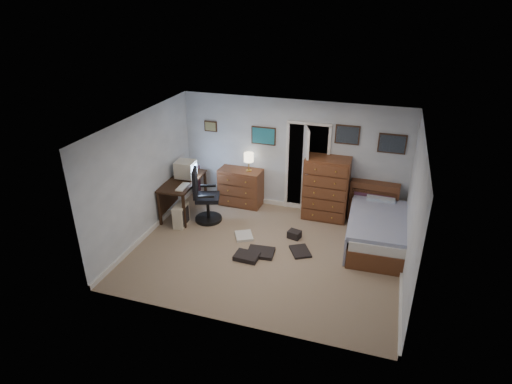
% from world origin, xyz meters
% --- Properties ---
extents(floor, '(5.00, 4.00, 0.02)m').
position_xyz_m(floor, '(0.00, 0.00, -0.01)').
color(floor, '#9E846D').
rests_on(floor, ground).
extents(computer_desk, '(0.73, 1.42, 0.79)m').
position_xyz_m(computer_desk, '(-2.29, 0.99, 0.61)').
color(computer_desk, black).
rests_on(computer_desk, floor).
extents(crt_monitor, '(0.43, 0.41, 0.38)m').
position_xyz_m(crt_monitor, '(-2.18, 1.15, 0.99)').
color(crt_monitor, beige).
rests_on(crt_monitor, computer_desk).
extents(keyboard, '(0.19, 0.43, 0.03)m').
position_xyz_m(keyboard, '(-2.02, 0.65, 0.81)').
color(keyboard, beige).
rests_on(keyboard, computer_desk).
extents(pc_tower, '(0.25, 0.46, 0.48)m').
position_xyz_m(pc_tower, '(-2.00, 0.45, 0.24)').
color(pc_tower, beige).
rests_on(pc_tower, floor).
extents(office_chair, '(0.73, 0.73, 1.19)m').
position_xyz_m(office_chair, '(-1.61, 0.81, 0.46)').
color(office_chair, black).
rests_on(office_chair, floor).
extents(media_stack, '(0.15, 0.15, 0.75)m').
position_xyz_m(media_stack, '(-2.32, 1.95, 0.37)').
color(media_stack, maroon).
rests_on(media_stack, floor).
extents(low_dresser, '(0.99, 0.53, 0.86)m').
position_xyz_m(low_dresser, '(-1.13, 1.77, 0.43)').
color(low_dresser, brown).
rests_on(low_dresser, floor).
extents(table_lamp, '(0.23, 0.23, 0.42)m').
position_xyz_m(table_lamp, '(-0.93, 1.78, 1.17)').
color(table_lamp, gold).
rests_on(table_lamp, low_dresser).
extents(doorway, '(0.96, 1.12, 2.05)m').
position_xyz_m(doorway, '(0.35, 2.27, 1.00)').
color(doorway, black).
rests_on(doorway, floor).
extents(tall_dresser, '(0.95, 0.56, 1.39)m').
position_xyz_m(tall_dresser, '(0.83, 1.75, 0.69)').
color(tall_dresser, brown).
rests_on(tall_dresser, floor).
extents(headboard_bookcase, '(1.02, 0.30, 0.91)m').
position_xyz_m(headboard_bookcase, '(1.83, 1.86, 0.48)').
color(headboard_bookcase, brown).
rests_on(headboard_bookcase, floor).
extents(bed, '(1.18, 2.11, 0.68)m').
position_xyz_m(bed, '(1.98, 0.98, 0.32)').
color(bed, brown).
rests_on(bed, floor).
extents(wall_posters, '(4.38, 0.04, 0.60)m').
position_xyz_m(wall_posters, '(0.57, 1.98, 1.75)').
color(wall_posters, '#331E11').
rests_on(wall_posters, floor).
extents(floor_clutter, '(1.70, 1.29, 0.16)m').
position_xyz_m(floor_clutter, '(-0.03, 0.09, 0.04)').
color(floor_clutter, black).
rests_on(floor_clutter, floor).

